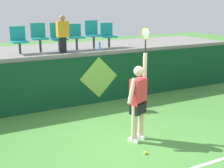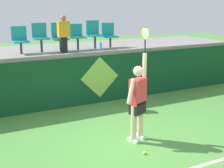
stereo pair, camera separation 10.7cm
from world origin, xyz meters
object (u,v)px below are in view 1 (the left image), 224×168
at_px(tennis_player, 138,99).
at_px(stadium_chair_0, 19,39).
at_px(stadium_chair_1, 39,36).
at_px(stadium_chair_3, 76,35).
at_px(tennis_ball, 146,153).
at_px(stadium_chair_5, 108,34).
at_px(stadium_chair_2, 58,36).
at_px(stadium_chair_4, 93,33).
at_px(spectator_0, 63,33).
at_px(water_bottle, 100,46).

xyz_separation_m(tennis_player, stadium_chair_0, (-1.72, 3.70, 1.05)).
height_order(stadium_chair_1, stadium_chair_3, stadium_chair_1).
distance_m(tennis_ball, stadium_chair_5, 5.02).
distance_m(stadium_chair_2, stadium_chair_5, 1.70).
height_order(tennis_player, stadium_chair_4, tennis_player).
height_order(tennis_player, stadium_chair_3, tennis_player).
height_order(stadium_chair_1, spectator_0, spectator_0).
height_order(tennis_player, stadium_chair_5, tennis_player).
relative_size(tennis_ball, stadium_chair_4, 0.07).
xyz_separation_m(stadium_chair_2, stadium_chair_4, (1.15, -0.00, 0.04)).
bearing_deg(stadium_chair_2, stadium_chair_0, -179.71).
height_order(stadium_chair_4, spectator_0, spectator_0).
height_order(stadium_chair_3, stadium_chair_4, stadium_chair_4).
height_order(water_bottle, stadium_chair_0, stadium_chair_0).
bearing_deg(stadium_chair_4, stadium_chair_5, -0.22).
relative_size(water_bottle, stadium_chair_2, 0.31).
bearing_deg(stadium_chair_1, spectator_0, -34.48).
bearing_deg(stadium_chair_3, tennis_player, -90.49).
relative_size(tennis_player, stadium_chair_5, 3.19).
relative_size(water_bottle, stadium_chair_4, 0.30).
bearing_deg(stadium_chair_2, tennis_player, -81.86).
height_order(tennis_ball, stadium_chair_1, stadium_chair_1).
height_order(tennis_ball, spectator_0, spectator_0).
bearing_deg(stadium_chair_3, stadium_chair_4, 0.62).
bearing_deg(stadium_chair_3, stadium_chair_1, 179.80).
height_order(stadium_chair_4, stadium_chair_5, stadium_chair_4).
bearing_deg(stadium_chair_0, stadium_chair_4, 0.07).
relative_size(water_bottle, stadium_chair_5, 0.34).
bearing_deg(stadium_chair_1, stadium_chair_5, 0.01).
bearing_deg(stadium_chair_2, stadium_chair_3, -0.96).
relative_size(stadium_chair_0, stadium_chair_3, 0.98).
relative_size(tennis_player, stadium_chair_2, 2.98).
bearing_deg(spectator_0, stadium_chair_3, 35.50).
height_order(water_bottle, stadium_chair_5, stadium_chair_5).
relative_size(stadium_chair_4, spectator_0, 0.81).
bearing_deg(tennis_ball, stadium_chair_0, 108.62).
bearing_deg(stadium_chair_5, stadium_chair_0, -179.99).
xyz_separation_m(stadium_chair_5, spectator_0, (-1.70, -0.40, 0.13)).
xyz_separation_m(tennis_player, water_bottle, (0.58, 3.12, 0.76)).
relative_size(tennis_player, stadium_chair_0, 3.25).
height_order(stadium_chair_2, stadium_chair_3, stadium_chair_2).
relative_size(stadium_chair_0, stadium_chair_5, 0.98).
distance_m(stadium_chair_0, stadium_chair_4, 2.34).
distance_m(stadium_chair_0, stadium_chair_3, 1.75).
distance_m(tennis_ball, stadium_chair_2, 4.84).
height_order(tennis_player, stadium_chair_1, tennis_player).
relative_size(water_bottle, stadium_chair_1, 0.31).
xyz_separation_m(tennis_ball, stadium_chair_5, (1.41, 4.39, 1.99)).
height_order(tennis_player, stadium_chair_2, tennis_player).
height_order(tennis_player, water_bottle, tennis_player).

